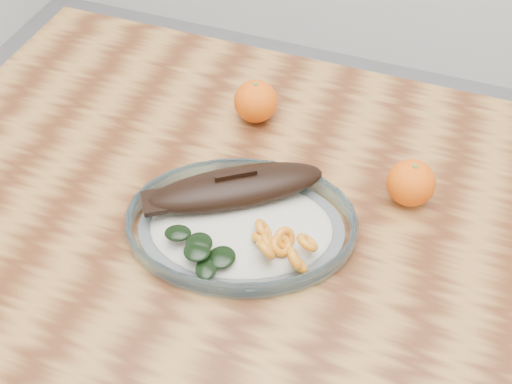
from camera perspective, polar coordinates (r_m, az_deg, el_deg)
dining_table at (r=0.98m, az=2.20°, el=-6.85°), size 1.20×0.80×0.75m
plated_meal at (r=0.89m, az=-1.35°, el=-2.61°), size 0.71×0.71×0.08m
orange_left at (r=1.05m, az=-0.03°, el=8.07°), size 0.07×0.07×0.07m
orange_right at (r=0.94m, az=13.60°, el=0.80°), size 0.07×0.07×0.07m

